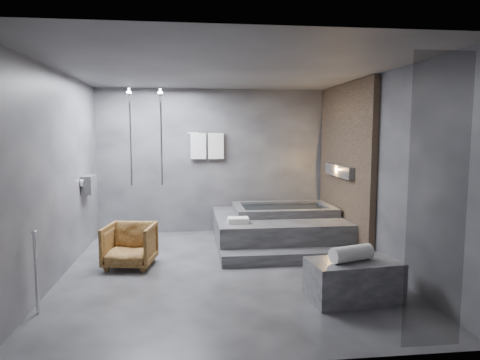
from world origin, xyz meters
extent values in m
plane|color=#2C2C2E|center=(0.00, 0.00, 0.00)|extent=(5.00, 5.00, 0.00)
cube|color=#49494C|center=(0.00, 0.00, 2.80)|extent=(4.50, 5.00, 0.04)
cube|color=#36363B|center=(0.00, 2.50, 1.40)|extent=(4.50, 0.04, 2.80)
cube|color=#36363B|center=(0.00, -2.50, 1.40)|extent=(4.50, 0.04, 2.80)
cube|color=#36363B|center=(-2.25, 0.00, 1.40)|extent=(0.04, 5.00, 2.80)
cube|color=#36363B|center=(2.25, 0.00, 1.40)|extent=(0.04, 5.00, 2.80)
cube|color=#8D6F53|center=(2.19, 1.25, 1.40)|extent=(0.10, 2.40, 2.78)
cube|color=#FF9938|center=(2.11, 1.25, 1.30)|extent=(0.14, 1.20, 0.20)
cube|color=slate|center=(-2.16, 1.40, 1.10)|extent=(0.16, 0.42, 0.30)
imported|color=beige|center=(-2.15, 1.30, 1.05)|extent=(0.08, 0.08, 0.21)
imported|color=beige|center=(-2.15, 1.50, 1.03)|extent=(0.07, 0.07, 0.15)
cylinder|color=silver|center=(-1.00, 2.05, 1.90)|extent=(0.04, 0.04, 1.80)
cylinder|color=silver|center=(-1.55, 2.05, 1.90)|extent=(0.04, 0.04, 1.80)
cylinder|color=silver|center=(-0.15, 2.44, 1.95)|extent=(0.75, 0.02, 0.02)
cube|color=white|center=(-0.32, 2.42, 1.70)|extent=(0.30, 0.06, 0.50)
cube|color=white|center=(0.02, 2.42, 1.70)|extent=(0.30, 0.06, 0.50)
cylinder|color=silver|center=(-2.15, -1.20, 0.45)|extent=(0.04, 0.04, 0.90)
cube|color=black|center=(1.65, -2.45, 1.35)|extent=(0.55, 0.01, 2.60)
cube|color=#313133|center=(1.05, 1.45, 0.25)|extent=(2.20, 2.00, 0.50)
cube|color=#313133|center=(1.05, 0.27, 0.09)|extent=(2.20, 0.36, 0.18)
cube|color=#363739|center=(1.41, -1.22, 0.24)|extent=(1.10, 0.69, 0.47)
imported|color=#482C12|center=(-1.37, 0.36, 0.32)|extent=(0.79, 0.80, 0.64)
cylinder|color=white|center=(1.37, -1.24, 0.57)|extent=(0.55, 0.33, 0.19)
cube|color=silver|center=(0.28, 0.88, 0.54)|extent=(0.34, 0.25, 0.09)
camera|label=1|loc=(-0.48, -5.89, 1.97)|focal=32.00mm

